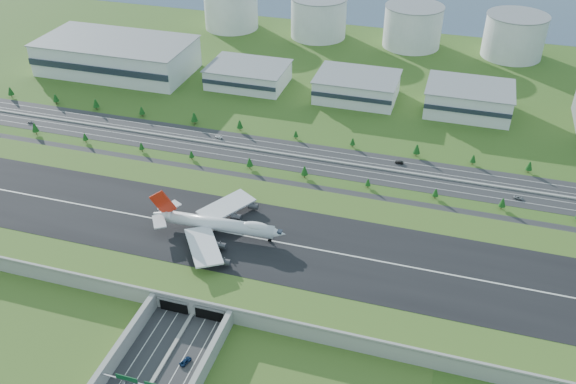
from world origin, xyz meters
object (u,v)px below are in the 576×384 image
(fuel_tank_a, at_px, (231,9))
(boeing_747, at_px, (218,224))
(car_6, at_px, (518,198))
(car_0, at_px, (124,380))
(car_4, at_px, (31,123))
(car_2, at_px, (186,361))
(car_5, at_px, (399,162))
(car_7, at_px, (219,137))

(fuel_tank_a, bearing_deg, boeing_747, -69.99)
(boeing_747, height_order, car_6, boeing_747)
(car_0, height_order, car_4, car_4)
(car_2, height_order, car_4, car_4)
(boeing_747, bearing_deg, fuel_tank_a, 107.19)
(car_5, height_order, car_7, car_5)
(car_2, xyz_separation_m, car_5, (60.77, 180.09, 0.08))
(car_5, bearing_deg, car_2, -17.53)
(fuel_tank_a, relative_size, car_7, 9.61)
(car_2, xyz_separation_m, car_6, (130.54, 161.11, -0.00))
(car_4, xyz_separation_m, car_7, (131.51, 18.26, -0.02))
(car_5, height_order, car_6, car_5)
(boeing_747, xyz_separation_m, car_6, (145.39, 87.65, -13.24))
(car_0, xyz_separation_m, car_2, (19.19, 15.56, 0.01))
(car_0, relative_size, car_6, 0.81)
(car_6, distance_m, car_7, 189.46)
(boeing_747, height_order, car_0, boeing_747)
(car_4, distance_m, car_7, 132.78)
(fuel_tank_a, relative_size, car_2, 8.99)
(car_5, xyz_separation_m, car_6, (69.77, -18.98, -0.08))
(car_2, xyz_separation_m, car_4, (-189.65, 160.09, 0.00))
(car_6, bearing_deg, boeing_747, 128.56)
(fuel_tank_a, distance_m, boeing_747, 331.94)
(car_6, relative_size, car_7, 1.06)
(car_0, bearing_deg, car_6, 29.30)
(fuel_tank_a, relative_size, car_5, 9.66)
(car_4, xyz_separation_m, car_5, (250.42, 20.01, 0.08))
(fuel_tank_a, bearing_deg, car_5, -47.33)
(car_2, distance_m, car_7, 187.58)
(car_2, relative_size, car_7, 1.07)
(car_6, bearing_deg, car_2, 148.46)
(car_4, bearing_deg, car_7, -87.78)
(car_5, bearing_deg, car_4, -84.31)
(car_4, relative_size, car_5, 0.88)
(car_6, bearing_deg, car_5, 82.26)
(car_2, relative_size, car_5, 1.07)
(fuel_tank_a, xyz_separation_m, car_5, (189.19, -205.27, -16.53))
(car_0, bearing_deg, car_2, 18.62)
(boeing_747, relative_size, car_6, 12.64)
(car_5, relative_size, car_7, 0.99)
(car_4, height_order, car_6, car_4)
(car_0, xyz_separation_m, car_5, (79.96, 195.65, 0.09))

